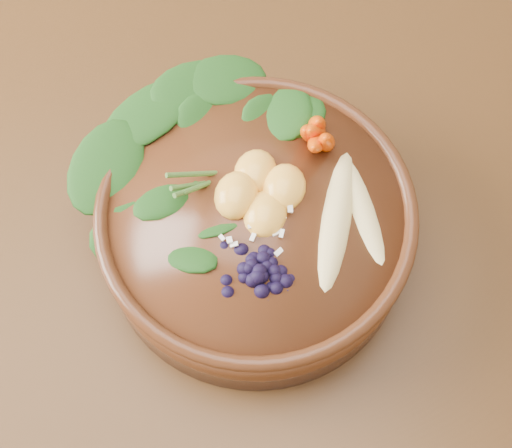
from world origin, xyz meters
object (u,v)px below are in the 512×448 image
object	(u,v)px
carrot_cluster	(323,117)
stoneware_bowl	(256,228)
blueberry_pile	(252,264)
kale_heap	(213,135)
dining_table	(39,144)
banana_halves	(352,207)
mandarin_cluster	(260,184)

from	to	relation	value
carrot_cluster	stoneware_bowl	bearing A→B (deg)	-123.69
carrot_cluster	blueberry_pile	world-z (taller)	carrot_cluster
kale_heap	carrot_cluster	xyz separation A→B (m)	(0.10, 0.03, 0.02)
dining_table	carrot_cluster	bearing A→B (deg)	-3.49
dining_table	banana_halves	xyz separation A→B (m)	(0.41, -0.10, 0.19)
stoneware_bowl	blueberry_pile	distance (m)	0.09
dining_table	banana_halves	bearing A→B (deg)	-13.41
stoneware_bowl	kale_heap	world-z (taller)	kale_heap
dining_table	banana_halves	world-z (taller)	banana_halves
stoneware_bowl	blueberry_pile	bearing A→B (deg)	-79.62
kale_heap	mandarin_cluster	bearing A→B (deg)	-34.27
dining_table	kale_heap	distance (m)	0.33
kale_heap	banana_halves	distance (m)	0.15
mandarin_cluster	blueberry_pile	distance (m)	0.08
mandarin_cluster	blueberry_pile	world-z (taller)	blueberry_pile
carrot_cluster	blueberry_pile	size ratio (longest dim) A/B	0.60
stoneware_bowl	banana_halves	bearing A→B (deg)	10.26
kale_heap	carrot_cluster	distance (m)	0.11
mandarin_cluster	banana_halves	bearing A→B (deg)	-2.23
dining_table	carrot_cluster	world-z (taller)	carrot_cluster
mandarin_cluster	carrot_cluster	bearing A→B (deg)	57.71
banana_halves	carrot_cluster	bearing A→B (deg)	113.06
dining_table	stoneware_bowl	bearing A→B (deg)	-19.59
stoneware_bowl	banana_halves	distance (m)	0.11
dining_table	blueberry_pile	distance (m)	0.42
stoneware_bowl	banana_halves	xyz separation A→B (m)	(0.09, 0.02, 0.06)
stoneware_bowl	banana_halves	world-z (taller)	banana_halves
dining_table	kale_heap	bearing A→B (deg)	-11.93
kale_heap	carrot_cluster	size ratio (longest dim) A/B	2.38
mandarin_cluster	stoneware_bowl	bearing A→B (deg)	-88.82
carrot_cluster	blueberry_pile	xyz separation A→B (m)	(-0.03, -0.15, -0.02)
banana_halves	mandarin_cluster	world-z (taller)	mandarin_cluster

